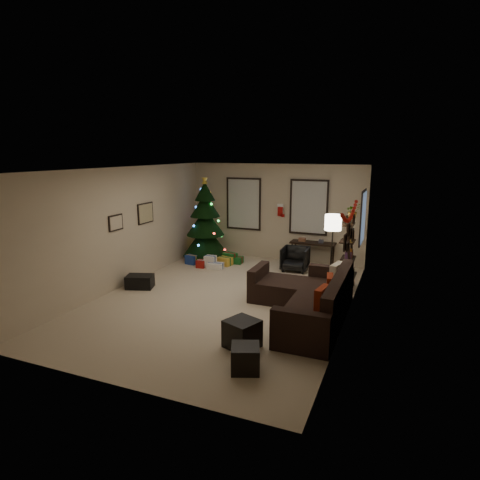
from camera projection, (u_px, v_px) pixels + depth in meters
name	position (u px, v px, depth m)	size (l,w,h in m)	color
floor	(225.00, 299.00, 8.53)	(7.00, 7.00, 0.00)	#C7B296
ceiling	(224.00, 169.00, 7.95)	(7.00, 7.00, 0.00)	white
wall_back	(275.00, 212.00, 11.41)	(5.00, 5.00, 0.00)	#C7B497
wall_front	(109.00, 289.00, 5.08)	(5.00, 5.00, 0.00)	#C7B497
wall_left	(124.00, 227.00, 9.16)	(7.00, 7.00, 0.00)	#C7B497
wall_right	(350.00, 246.00, 7.32)	(7.00, 7.00, 0.00)	#C7B497
window_back_left	(244.00, 204.00, 11.69)	(1.05, 0.06, 1.50)	#728CB2
window_back_right	(309.00, 207.00, 10.99)	(1.05, 0.06, 1.50)	#728CB2
window_right_wall	(363.00, 217.00, 9.61)	(0.06, 0.90, 1.30)	#728CB2
christmas_tree	(205.00, 225.00, 11.44)	(1.30, 1.30, 2.41)	black
presents	(214.00, 260.00, 11.10)	(1.50, 1.01, 0.30)	gold
sofa	(309.00, 300.00, 7.62)	(1.97, 2.85, 0.89)	black
pillow_red_a	(322.00, 300.00, 6.68)	(0.12, 0.43, 0.43)	maroon
pillow_red_b	(330.00, 287.00, 7.33)	(0.11, 0.42, 0.42)	maroon
pillow_cream	(337.00, 275.00, 8.05)	(0.13, 0.47, 0.47)	beige
ottoman_near	(242.00, 334.00, 6.39)	(0.47, 0.47, 0.44)	black
ottoman_far	(245.00, 358.00, 5.70)	(0.39, 0.39, 0.37)	black
desk	(313.00, 245.00, 10.90)	(1.19, 0.43, 0.64)	black
desk_chair	(295.00, 259.00, 10.48)	(0.61, 0.57, 0.63)	black
bookshelf	(349.00, 253.00, 8.98)	(0.30, 0.50, 1.70)	black
potted_plant	(353.00, 209.00, 8.97)	(0.41, 0.35, 0.45)	#4C4C4C
floor_lamp	(333.00, 228.00, 8.78)	(0.36, 0.36, 1.70)	black
art_map	(145.00, 213.00, 9.86)	(0.04, 0.60, 0.50)	black
art_abstract	(116.00, 223.00, 8.86)	(0.04, 0.45, 0.35)	black
gallery	(349.00, 235.00, 7.22)	(0.03, 1.25, 0.54)	black
garland	(350.00, 213.00, 7.24)	(0.08, 1.90, 0.30)	#A5140C
stocking_left	(272.00, 209.00, 11.53)	(0.20, 0.05, 0.36)	#990F0C
stocking_right	(281.00, 210.00, 11.19)	(0.20, 0.05, 0.36)	#990F0C
storage_bin	(140.00, 282.00, 9.18)	(0.59, 0.39, 0.29)	black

